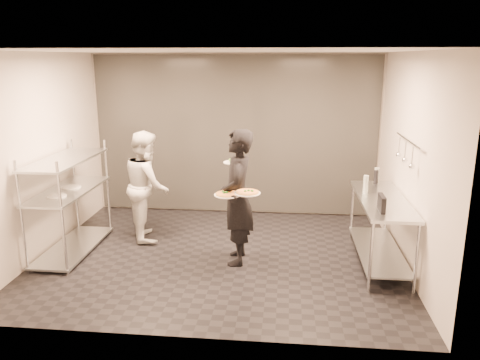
# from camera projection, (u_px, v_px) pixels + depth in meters

# --- Properties ---
(room_shell) EXTENTS (5.00, 4.00, 2.80)m
(room_shell) POSITION_uv_depth(u_px,v_px,m) (229.00, 144.00, 7.39)
(room_shell) COLOR black
(room_shell) RESTS_ON ground
(pass_rack) EXTENTS (0.60, 1.60, 1.50)m
(pass_rack) POSITION_uv_depth(u_px,v_px,m) (69.00, 200.00, 6.62)
(pass_rack) COLOR silver
(pass_rack) RESTS_ON ground
(prep_counter) EXTENTS (0.60, 1.80, 0.92)m
(prep_counter) POSITION_uv_depth(u_px,v_px,m) (381.00, 219.00, 6.24)
(prep_counter) COLOR silver
(prep_counter) RESTS_ON ground
(utensil_rail) EXTENTS (0.07, 1.20, 0.31)m
(utensil_rail) POSITION_uv_depth(u_px,v_px,m) (406.00, 152.00, 5.98)
(utensil_rail) COLOR silver
(utensil_rail) RESTS_ON room_shell
(waiter) EXTENTS (0.49, 0.70, 1.83)m
(waiter) POSITION_uv_depth(u_px,v_px,m) (237.00, 197.00, 6.22)
(waiter) COLOR black
(waiter) RESTS_ON ground
(chef) EXTENTS (0.88, 0.98, 1.67)m
(chef) POSITION_uv_depth(u_px,v_px,m) (147.00, 185.00, 7.11)
(chef) COLOR silver
(chef) RESTS_ON ground
(pizza_plate_near) EXTENTS (0.34, 0.34, 0.05)m
(pizza_plate_near) POSITION_uv_depth(u_px,v_px,m) (227.00, 194.00, 5.98)
(pizza_plate_near) COLOR white
(pizza_plate_near) RESTS_ON waiter
(pizza_plate_far) EXTENTS (0.33, 0.33, 0.05)m
(pizza_plate_far) POSITION_uv_depth(u_px,v_px,m) (247.00, 192.00, 5.95)
(pizza_plate_far) COLOR white
(pizza_plate_far) RESTS_ON waiter
(salad_plate) EXTENTS (0.27, 0.27, 0.07)m
(salad_plate) POSITION_uv_depth(u_px,v_px,m) (233.00, 161.00, 6.41)
(salad_plate) COLOR white
(salad_plate) RESTS_ON waiter
(pos_monitor) EXTENTS (0.06, 0.27, 0.20)m
(pos_monitor) POSITION_uv_depth(u_px,v_px,m) (382.00, 203.00, 5.63)
(pos_monitor) COLOR black
(pos_monitor) RESTS_ON prep_counter
(bottle_green) EXTENTS (0.07, 0.07, 0.25)m
(bottle_green) POSITION_uv_depth(u_px,v_px,m) (366.00, 184.00, 6.38)
(bottle_green) COLOR #95A296
(bottle_green) RESTS_ON prep_counter
(bottle_clear) EXTENTS (0.07, 0.07, 0.23)m
(bottle_clear) POSITION_uv_depth(u_px,v_px,m) (377.00, 175.00, 6.90)
(bottle_clear) COLOR #95A296
(bottle_clear) RESTS_ON prep_counter
(bottle_dark) EXTENTS (0.06, 0.06, 0.21)m
(bottle_dark) POSITION_uv_depth(u_px,v_px,m) (376.00, 177.00, 6.82)
(bottle_dark) COLOR black
(bottle_dark) RESTS_ON prep_counter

